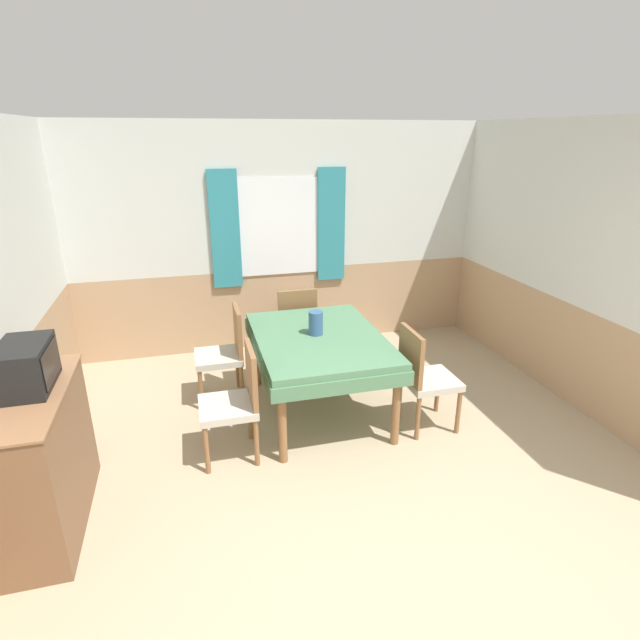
% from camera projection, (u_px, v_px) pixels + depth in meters
% --- Properties ---
extents(ground_plane, '(16.00, 16.00, 0.00)m').
position_uv_depth(ground_plane, '(421.00, 603.00, 2.78)').
color(ground_plane, tan).
extents(wall_back, '(5.12, 0.09, 2.60)m').
position_uv_depth(wall_back, '(283.00, 239.00, 5.79)').
color(wall_back, silver).
rests_on(wall_back, ground_plane).
extents(wall_left, '(0.05, 4.22, 2.60)m').
position_uv_depth(wall_left, '(0.00, 310.00, 3.47)').
color(wall_left, silver).
rests_on(wall_left, ground_plane).
extents(wall_right, '(0.05, 4.22, 2.60)m').
position_uv_depth(wall_right, '(575.00, 266.00, 4.63)').
color(wall_right, silver).
rests_on(wall_right, ground_plane).
extents(dining_table, '(1.14, 1.55, 0.76)m').
position_uv_depth(dining_table, '(319.00, 347.00, 4.49)').
color(dining_table, '#4C7A56').
rests_on(dining_table, ground_plane).
extents(chair_right_near, '(0.44, 0.44, 0.93)m').
position_uv_depth(chair_right_near, '(423.00, 375.00, 4.30)').
color(chair_right_near, brown).
rests_on(chair_right_near, ground_plane).
extents(chair_left_near, '(0.44, 0.44, 0.93)m').
position_uv_depth(chair_left_near, '(236.00, 399.00, 3.91)').
color(chair_left_near, brown).
rests_on(chair_left_near, ground_plane).
extents(chair_head_window, '(0.44, 0.44, 0.93)m').
position_uv_depth(chair_head_window, '(295.00, 324.00, 5.45)').
color(chair_head_window, brown).
rests_on(chair_head_window, ground_plane).
extents(chair_left_far, '(0.44, 0.44, 0.93)m').
position_uv_depth(chair_left_far, '(225.00, 350.00, 4.78)').
color(chair_left_far, brown).
rests_on(chair_left_far, ground_plane).
extents(sideboard, '(0.46, 1.13, 0.97)m').
position_uv_depth(sideboard, '(40.00, 460.00, 3.19)').
color(sideboard, brown).
rests_on(sideboard, ground_plane).
extents(tv, '(0.29, 0.46, 0.29)m').
position_uv_depth(tv, '(26.00, 366.00, 3.05)').
color(tv, black).
rests_on(tv, sideboard).
extents(vase, '(0.13, 0.13, 0.21)m').
position_uv_depth(vase, '(316.00, 323.00, 4.45)').
color(vase, '#335684').
rests_on(vase, dining_table).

